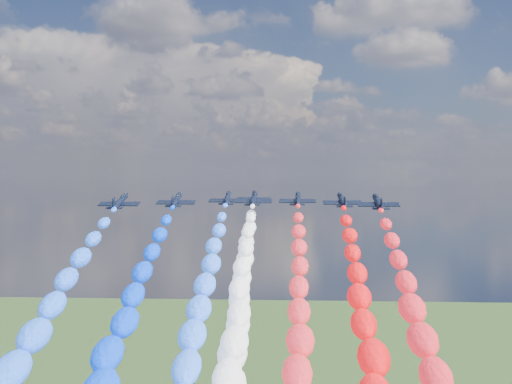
# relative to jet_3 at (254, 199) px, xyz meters

# --- Properties ---
(jet_0) EXTENTS (9.58, 12.79, 6.01)m
(jet_0) POSITION_rel_jet_3_xyz_m (-29.01, -16.23, 0.00)
(jet_0) COLOR black
(trail_0) EXTENTS (6.09, 100.63, 45.90)m
(trail_0) POSITION_rel_jet_3_xyz_m (-29.01, -68.45, -21.36)
(trail_0) COLOR #225EFF
(jet_1) EXTENTS (9.22, 12.54, 6.01)m
(jet_1) POSITION_rel_jet_3_xyz_m (-17.87, -7.51, 0.00)
(jet_1) COLOR black
(trail_1) EXTENTS (6.09, 100.63, 45.90)m
(trail_1) POSITION_rel_jet_3_xyz_m (-17.87, -59.73, -21.36)
(trail_1) COLOR #0434E1
(jet_2) EXTENTS (9.17, 12.50, 6.01)m
(jet_2) POSITION_rel_jet_3_xyz_m (-6.94, 3.93, 0.00)
(jet_2) COLOR black
(trail_2) EXTENTS (6.09, 100.63, 45.90)m
(trail_2) POSITION_rel_jet_3_xyz_m (-6.94, -48.29, -21.36)
(trail_2) COLOR #2A67FF
(jet_3) EXTENTS (9.65, 12.84, 6.01)m
(jet_3) POSITION_rel_jet_3_xyz_m (0.00, 0.00, 0.00)
(jet_3) COLOR black
(trail_3) EXTENTS (6.09, 100.63, 45.90)m
(trail_3) POSITION_rel_jet_3_xyz_m (0.00, -52.22, -21.36)
(trail_3) COLOR white
(jet_4) EXTENTS (9.42, 12.68, 6.01)m
(jet_4) POSITION_rel_jet_3_xyz_m (-0.63, 12.47, 0.00)
(jet_4) COLOR black
(trail_4) EXTENTS (6.09, 100.63, 45.90)m
(trail_4) POSITION_rel_jet_3_xyz_m (-0.63, -39.74, -21.36)
(trail_4) COLOR white
(jet_5) EXTENTS (9.57, 12.79, 6.01)m
(jet_5) POSITION_rel_jet_3_xyz_m (10.83, 2.03, 0.00)
(jet_5) COLOR black
(trail_5) EXTENTS (6.09, 100.63, 45.90)m
(trail_5) POSITION_rel_jet_3_xyz_m (10.83, -50.19, -21.36)
(trail_5) COLOR red
(jet_6) EXTENTS (9.81, 12.96, 6.01)m
(jet_6) POSITION_rel_jet_3_xyz_m (21.12, -6.69, 0.00)
(jet_6) COLOR black
(trail_6) EXTENTS (6.09, 100.63, 45.90)m
(trail_6) POSITION_rel_jet_3_xyz_m (21.12, -58.91, -21.36)
(trail_6) COLOR red
(jet_7) EXTENTS (9.41, 12.68, 6.01)m
(jet_7) POSITION_rel_jet_3_xyz_m (28.23, -15.81, 0.00)
(jet_7) COLOR black
(trail_7) EXTENTS (6.09, 100.63, 45.90)m
(trail_7) POSITION_rel_jet_3_xyz_m (28.23, -68.02, -21.36)
(trail_7) COLOR red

